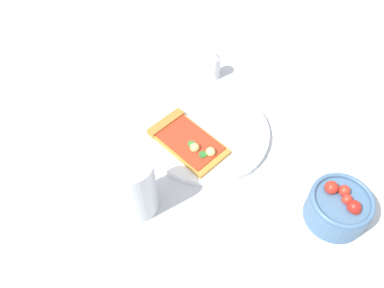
# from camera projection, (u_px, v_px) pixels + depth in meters

# --- Properties ---
(ground_plane) EXTENTS (2.40, 2.40, 0.00)m
(ground_plane) POSITION_uv_depth(u_px,v_px,m) (222.00, 150.00, 0.80)
(ground_plane) COLOR silver
(ground_plane) RESTS_ON ground
(plate) EXTENTS (0.26, 0.26, 0.01)m
(plate) POSITION_uv_depth(u_px,v_px,m) (205.00, 133.00, 0.82)
(plate) COLOR white
(plate) RESTS_ON ground_plane
(pizza_slice_main) EXTENTS (0.11, 0.17, 0.03)m
(pizza_slice_main) POSITION_uv_depth(u_px,v_px,m) (186.00, 140.00, 0.79)
(pizza_slice_main) COLOR gold
(pizza_slice_main) RESTS_ON plate
(salad_bowl) EXTENTS (0.11, 0.11, 0.08)m
(salad_bowl) POSITION_uv_depth(u_px,v_px,m) (338.00, 207.00, 0.68)
(salad_bowl) COLOR #4C7299
(salad_bowl) RESTS_ON ground_plane
(soda_glass) EXTENTS (0.07, 0.07, 0.13)m
(soda_glass) POSITION_uv_depth(u_px,v_px,m) (137.00, 189.00, 0.68)
(soda_glass) COLOR silver
(soda_glass) RESTS_ON ground_plane
(paper_napkin) EXTENTS (0.14, 0.17, 0.00)m
(paper_napkin) POSITION_uv_depth(u_px,v_px,m) (74.00, 158.00, 0.79)
(paper_napkin) COLOR white
(paper_napkin) RESTS_ON ground_plane
(pepper_shaker) EXTENTS (0.03, 0.03, 0.07)m
(pepper_shaker) POSITION_uv_depth(u_px,v_px,m) (214.00, 65.00, 0.91)
(pepper_shaker) COLOR silver
(pepper_shaker) RESTS_ON ground_plane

